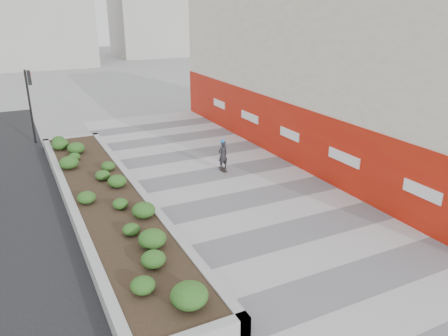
# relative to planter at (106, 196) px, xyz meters

# --- Properties ---
(ground) EXTENTS (160.00, 160.00, 0.00)m
(ground) POSITION_rel_planter_xyz_m (5.50, -7.00, -0.42)
(ground) COLOR gray
(ground) RESTS_ON ground
(walkway) EXTENTS (8.00, 36.00, 0.01)m
(walkway) POSITION_rel_planter_xyz_m (5.50, -4.00, -0.41)
(walkway) COLOR #A8A8AD
(walkway) RESTS_ON ground
(building) EXTENTS (6.04, 24.08, 8.00)m
(building) POSITION_rel_planter_xyz_m (12.48, 1.98, 3.56)
(building) COLOR beige
(building) RESTS_ON ground
(planter) EXTENTS (3.00, 18.00, 0.90)m
(planter) POSITION_rel_planter_xyz_m (0.00, 0.00, 0.00)
(planter) COLOR #9E9EA0
(planter) RESTS_ON ground
(traffic_signal_near) EXTENTS (0.33, 0.28, 4.20)m
(traffic_signal_near) POSITION_rel_planter_xyz_m (-1.73, 10.50, 2.34)
(traffic_signal_near) COLOR black
(traffic_signal_near) RESTS_ON ground
(manhole_cover) EXTENTS (0.44, 0.44, 0.01)m
(manhole_cover) POSITION_rel_planter_xyz_m (6.00, -4.00, -0.42)
(manhole_cover) COLOR #595654
(manhole_cover) RESTS_ON ground
(skateboarder) EXTENTS (0.58, 0.74, 1.58)m
(skateboarder) POSITION_rel_planter_xyz_m (5.94, 1.45, 0.38)
(skateboarder) COLOR beige
(skateboarder) RESTS_ON ground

